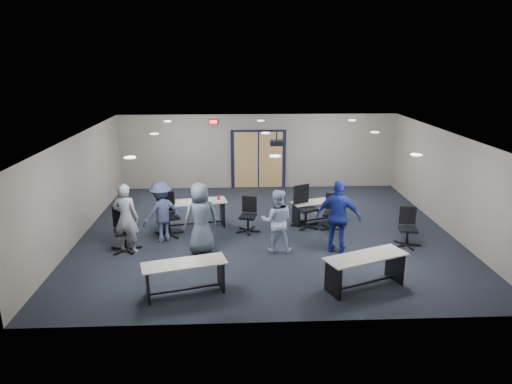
{
  "coord_description": "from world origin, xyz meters",
  "views": [
    {
      "loc": [
        -0.82,
        -11.79,
        4.65
      ],
      "look_at": [
        -0.3,
        -0.3,
        1.24
      ],
      "focal_mm": 32.0,
      "sensor_mm": 36.0,
      "label": 1
    }
  ],
  "objects_px": {
    "chair_back_a": "(168,215)",
    "person_back": "(161,212)",
    "table_front_left": "(185,272)",
    "table_back_left": "(193,209)",
    "chair_loose_right": "(408,228)",
    "person_gray": "(126,218)",
    "table_front_right": "(365,266)",
    "chair_loose_left": "(124,230)",
    "chair_back_d": "(332,213)",
    "person_plaid": "(201,218)",
    "chair_back_c": "(306,207)",
    "person_navy": "(338,217)",
    "table_back_right": "(318,208)",
    "person_lightblue": "(277,221)",
    "chair_back_b": "(248,215)"
  },
  "relations": [
    {
      "from": "chair_back_a",
      "to": "chair_loose_left",
      "type": "bearing_deg",
      "value": -156.99
    },
    {
      "from": "table_front_left",
      "to": "person_gray",
      "type": "distance_m",
      "value": 2.73
    },
    {
      "from": "chair_loose_left",
      "to": "person_back",
      "type": "xyz_separation_m",
      "value": [
        0.83,
        0.59,
        0.25
      ]
    },
    {
      "from": "table_front_right",
      "to": "person_plaid",
      "type": "bearing_deg",
      "value": 128.5
    },
    {
      "from": "chair_back_a",
      "to": "person_back",
      "type": "relative_size",
      "value": 0.72
    },
    {
      "from": "table_front_left",
      "to": "table_back_left",
      "type": "xyz_separation_m",
      "value": [
        -0.16,
        3.83,
        0.06
      ]
    },
    {
      "from": "table_front_left",
      "to": "person_plaid",
      "type": "bearing_deg",
      "value": 69.6
    },
    {
      "from": "chair_back_a",
      "to": "chair_back_b",
      "type": "relative_size",
      "value": 1.19
    },
    {
      "from": "chair_loose_right",
      "to": "person_navy",
      "type": "height_order",
      "value": "person_navy"
    },
    {
      "from": "table_front_right",
      "to": "chair_loose_left",
      "type": "distance_m",
      "value": 5.85
    },
    {
      "from": "table_front_left",
      "to": "person_lightblue",
      "type": "bearing_deg",
      "value": 29.34
    },
    {
      "from": "chair_loose_right",
      "to": "person_lightblue",
      "type": "relative_size",
      "value": 0.62
    },
    {
      "from": "chair_back_a",
      "to": "person_back",
      "type": "bearing_deg",
      "value": -129.4
    },
    {
      "from": "chair_back_a",
      "to": "person_navy",
      "type": "relative_size",
      "value": 0.63
    },
    {
      "from": "chair_back_c",
      "to": "chair_loose_left",
      "type": "bearing_deg",
      "value": 169.54
    },
    {
      "from": "table_back_right",
      "to": "chair_loose_right",
      "type": "relative_size",
      "value": 1.68
    },
    {
      "from": "person_plaid",
      "to": "chair_loose_left",
      "type": "bearing_deg",
      "value": -26.32
    },
    {
      "from": "table_front_left",
      "to": "person_gray",
      "type": "relative_size",
      "value": 1.01
    },
    {
      "from": "chair_back_d",
      "to": "table_front_right",
      "type": "bearing_deg",
      "value": -70.42
    },
    {
      "from": "chair_back_c",
      "to": "person_navy",
      "type": "height_order",
      "value": "person_navy"
    },
    {
      "from": "chair_back_c",
      "to": "person_navy",
      "type": "bearing_deg",
      "value": -100.98
    },
    {
      "from": "person_gray",
      "to": "person_lightblue",
      "type": "bearing_deg",
      "value": -168.84
    },
    {
      "from": "person_gray",
      "to": "person_back",
      "type": "relative_size",
      "value": 1.09
    },
    {
      "from": "chair_back_a",
      "to": "person_gray",
      "type": "bearing_deg",
      "value": -152.31
    },
    {
      "from": "person_gray",
      "to": "table_back_left",
      "type": "bearing_deg",
      "value": -118.29
    },
    {
      "from": "table_back_right",
      "to": "chair_loose_right",
      "type": "bearing_deg",
      "value": -60.71
    },
    {
      "from": "chair_back_d",
      "to": "chair_loose_right",
      "type": "bearing_deg",
      "value": -16.56
    },
    {
      "from": "table_back_left",
      "to": "chair_back_c",
      "type": "bearing_deg",
      "value": -14.03
    },
    {
      "from": "chair_back_d",
      "to": "chair_back_c",
      "type": "bearing_deg",
      "value": 179.54
    },
    {
      "from": "person_gray",
      "to": "chair_loose_left",
      "type": "bearing_deg",
      "value": -28.81
    },
    {
      "from": "table_back_left",
      "to": "person_gray",
      "type": "distance_m",
      "value": 2.25
    },
    {
      "from": "table_front_right",
      "to": "person_gray",
      "type": "distance_m",
      "value": 5.76
    },
    {
      "from": "chair_back_b",
      "to": "person_back",
      "type": "bearing_deg",
      "value": -152.09
    },
    {
      "from": "chair_back_c",
      "to": "person_lightblue",
      "type": "relative_size",
      "value": 0.74
    },
    {
      "from": "person_navy",
      "to": "person_plaid",
      "type": "bearing_deg",
      "value": 19.23
    },
    {
      "from": "table_front_left",
      "to": "chair_back_d",
      "type": "bearing_deg",
      "value": 27.46
    },
    {
      "from": "chair_loose_left",
      "to": "person_plaid",
      "type": "xyz_separation_m",
      "value": [
        1.9,
        -0.13,
        0.33
      ]
    },
    {
      "from": "person_navy",
      "to": "table_back_left",
      "type": "bearing_deg",
      "value": -4.94
    },
    {
      "from": "chair_loose_right",
      "to": "person_gray",
      "type": "height_order",
      "value": "person_gray"
    },
    {
      "from": "table_front_right",
      "to": "table_back_right",
      "type": "relative_size",
      "value": 1.13
    },
    {
      "from": "chair_back_a",
      "to": "person_back",
      "type": "distance_m",
      "value": 0.47
    },
    {
      "from": "chair_back_a",
      "to": "chair_back_d",
      "type": "height_order",
      "value": "chair_back_a"
    },
    {
      "from": "table_front_right",
      "to": "chair_loose_left",
      "type": "bearing_deg",
      "value": 136.62
    },
    {
      "from": "person_plaid",
      "to": "table_back_right",
      "type": "bearing_deg",
      "value": -171.18
    },
    {
      "from": "table_front_right",
      "to": "chair_back_c",
      "type": "xyz_separation_m",
      "value": [
        -0.7,
        3.6,
        0.1
      ]
    },
    {
      "from": "chair_loose_right",
      "to": "person_back",
      "type": "distance_m",
      "value": 6.33
    },
    {
      "from": "table_back_right",
      "to": "person_lightblue",
      "type": "height_order",
      "value": "person_lightblue"
    },
    {
      "from": "chair_back_b",
      "to": "person_back",
      "type": "relative_size",
      "value": 0.6
    },
    {
      "from": "chair_back_a",
      "to": "chair_back_b",
      "type": "distance_m",
      "value": 2.15
    },
    {
      "from": "table_front_right",
      "to": "table_back_left",
      "type": "relative_size",
      "value": 0.96
    }
  ]
}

